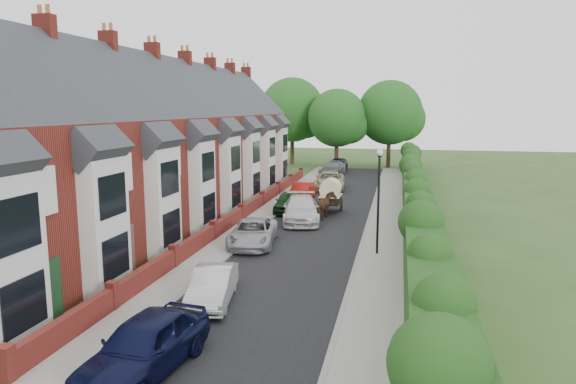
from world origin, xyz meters
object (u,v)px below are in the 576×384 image
object	(u,v)px
car_green	(289,202)
car_red	(302,191)
car_grey	(333,169)
car_silver_a	(213,286)
car_white	(301,209)
car_navy	(145,345)
car_beige	(330,181)
car_silver_b	(253,233)
lamppost	(379,189)
horse_cart	(331,193)
horse	(326,206)
car_black	(338,164)

from	to	relation	value
car_green	car_red	bearing A→B (deg)	88.18
car_grey	car_silver_a	bearing A→B (deg)	-81.81
car_white	car_silver_a	bearing A→B (deg)	-103.72
car_navy	car_grey	xyz separation A→B (m)	(-0.31, 41.64, -0.05)
car_white	car_beige	bearing A→B (deg)	78.64
car_silver_b	car_beige	bearing A→B (deg)	78.61
lamppost	car_red	size ratio (longest dim) A/B	1.28
car_silver_b	car_navy	bearing A→B (deg)	-93.76
car_navy	horse_cart	bearing A→B (deg)	91.58
car_red	horse	size ratio (longest dim) A/B	1.98
car_green	car_navy	bearing A→B (deg)	-89.73
car_beige	horse_cart	xyz separation A→B (m)	(1.42, -9.93, 0.57)
car_navy	horse_cart	xyz separation A→B (m)	(2.00, 22.51, 0.54)
lamppost	car_red	distance (m)	15.80
car_navy	car_silver_b	xyz separation A→B (m)	(-0.81, 13.21, -0.13)
car_white	car_red	distance (m)	7.72
horse_cart	car_beige	bearing A→B (deg)	98.12
car_navy	car_silver_a	world-z (taller)	car_navy
lamppost	car_silver_a	bearing A→B (deg)	-127.04
horse	car_navy	bearing A→B (deg)	92.92
car_silver_a	car_beige	world-z (taller)	car_beige
car_beige	car_grey	world-z (taller)	car_beige
car_navy	car_green	world-z (taller)	car_navy
car_green	car_grey	size ratio (longest dim) A/B	0.81
car_red	horse_cart	distance (m)	5.20
lamppost	car_grey	world-z (taller)	lamppost
lamppost	car_navy	size ratio (longest dim) A/B	1.11
car_silver_b	car_green	distance (m)	8.85
car_silver_b	car_green	xyz separation A→B (m)	(0.00, 8.85, 0.04)
car_silver_a	car_white	bearing A→B (deg)	77.52
lamppost	car_navy	distance (m)	14.04
car_navy	car_white	distance (m)	19.25
car_white	lamppost	bearing A→B (deg)	-64.02
car_green	car_black	size ratio (longest dim) A/B	0.95
lamppost	car_beige	world-z (taller)	lamppost
car_navy	horse	size ratio (longest dim) A/B	2.30
car_grey	car_navy	bearing A→B (deg)	-81.84
car_white	car_green	xyz separation A→B (m)	(-1.38, 2.82, -0.08)
car_silver_b	car_grey	world-z (taller)	car_grey
horse	horse_cart	xyz separation A→B (m)	(-0.00, 2.19, 0.48)
car_beige	car_silver_a	bearing A→B (deg)	-96.78
car_white	car_navy	bearing A→B (deg)	-102.99
car_green	horse	bearing A→B (deg)	-33.64
car_red	car_grey	xyz separation A→B (m)	(0.50, 14.80, 0.08)
car_silver_a	horse	bearing A→B (deg)	72.32
car_beige	horse	size ratio (longest dim) A/B	2.70
car_green	car_red	xyz separation A→B (m)	(0.00, 4.78, -0.05)
horse_cart	car_red	bearing A→B (deg)	122.96
lamppost	horse	bearing A→B (deg)	115.08
car_black	horse_cart	bearing A→B (deg)	-79.04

